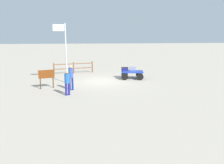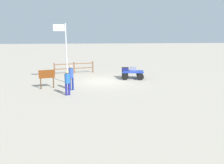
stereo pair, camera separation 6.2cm
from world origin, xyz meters
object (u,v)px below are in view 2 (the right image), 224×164
(suitcase_olive, at_px, (125,69))
(worker_trailing, at_px, (67,81))
(signboard, at_px, (47,76))
(flagpole, at_px, (65,48))
(suitcase_dark, at_px, (125,69))
(luggage_cart, at_px, (132,73))
(worker_lead, at_px, (71,76))
(suitcase_maroon, at_px, (133,68))

(suitcase_olive, bearing_deg, worker_trailing, 49.83)
(worker_trailing, bearing_deg, suitcase_olive, -130.17)
(suitcase_olive, relative_size, signboard, 0.42)
(suitcase_olive, distance_m, worker_trailing, 7.11)
(flagpole, bearing_deg, suitcase_dark, -163.22)
(luggage_cart, height_order, flagpole, flagpole)
(luggage_cart, bearing_deg, signboard, 23.81)
(worker_lead, bearing_deg, worker_trailing, 84.30)
(suitcase_olive, height_order, signboard, signboard)
(suitcase_olive, xyz_separation_m, flagpole, (5.05, 1.61, 1.98))
(signboard, bearing_deg, worker_trailing, 128.83)
(luggage_cart, xyz_separation_m, flagpole, (5.64, 1.26, 2.32))
(suitcase_dark, bearing_deg, worker_lead, 41.64)
(suitcase_maroon, bearing_deg, signboard, 26.74)
(worker_lead, height_order, worker_trailing, worker_lead)
(signboard, bearing_deg, suitcase_dark, -152.33)
(luggage_cart, height_order, suitcase_olive, suitcase_olive)
(luggage_cart, relative_size, suitcase_olive, 3.61)
(luggage_cart, relative_size, suitcase_dark, 3.39)
(suitcase_maroon, height_order, worker_trailing, worker_trailing)
(suitcase_dark, xyz_separation_m, signboard, (6.25, 3.28, 0.12))
(suitcase_dark, bearing_deg, signboard, 27.67)
(flagpole, bearing_deg, suitcase_maroon, -163.03)
(suitcase_maroon, xyz_separation_m, worker_lead, (5.19, 4.20, 0.20))
(suitcase_olive, xyz_separation_m, worker_trailing, (4.59, 5.43, 0.13))
(suitcase_maroon, bearing_deg, flagpole, 16.97)
(worker_lead, distance_m, worker_trailing, 1.40)
(worker_trailing, height_order, flagpole, flagpole)
(signboard, bearing_deg, worker_lead, 159.43)
(suitcase_dark, relative_size, worker_trailing, 0.37)
(luggage_cart, height_order, worker_trailing, worker_trailing)
(luggage_cart, xyz_separation_m, suitcase_maroon, (-0.15, -0.50, 0.35))
(suitcase_maroon, relative_size, suitcase_dark, 0.94)
(suitcase_maroon, xyz_separation_m, flagpole, (5.79, 1.77, 1.97))
(worker_lead, relative_size, signboard, 1.31)
(flagpole, relative_size, signboard, 3.45)
(suitcase_olive, distance_m, suitcase_maroon, 0.76)
(suitcase_maroon, relative_size, worker_lead, 0.32)
(luggage_cart, xyz_separation_m, suitcase_dark, (0.59, -0.26, 0.33))
(suitcase_dark, bearing_deg, luggage_cart, 156.45)
(suitcase_olive, relative_size, worker_trailing, 0.35)
(suitcase_maroon, bearing_deg, suitcase_olive, 11.96)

